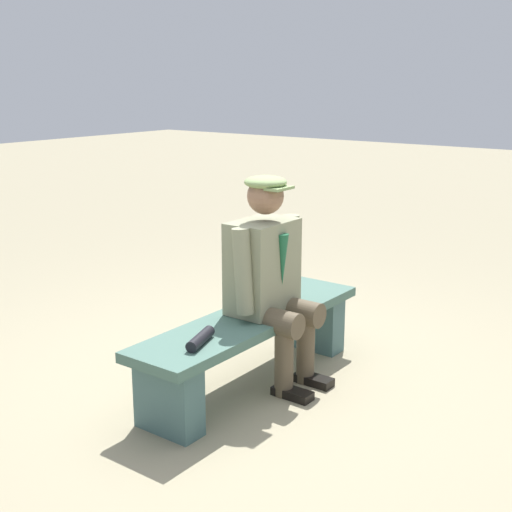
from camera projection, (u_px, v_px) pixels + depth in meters
name	position (u px, v px, depth m)	size (l,w,h in m)	color
ground_plane	(252.00, 384.00, 4.16)	(30.00, 30.00, 0.00)	gray
bench	(252.00, 337.00, 4.08)	(1.72, 0.43, 0.43)	#44665A
seated_man	(270.00, 274.00, 4.04)	(0.58, 0.55, 1.24)	gray
rolled_magazine	(200.00, 339.00, 3.60)	(0.06, 0.06, 0.25)	black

